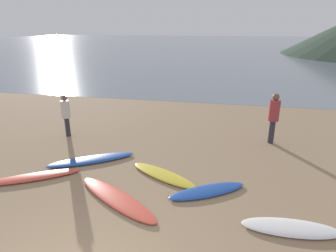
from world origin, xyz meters
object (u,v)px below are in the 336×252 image
object	(u,v)px
surfboard_5	(290,228)
person_0	(274,114)
surfboard_1	(91,160)
surfboard_3	(163,175)
surfboard_4	(207,191)
person_1	(66,112)
surfboard_0	(33,177)
surfboard_2	(116,198)

from	to	relation	value
surfboard_5	person_0	distance (m)	4.77
surfboard_1	surfboard_3	size ratio (longest dim) A/B	1.20
surfboard_4	surfboard_3	bearing A→B (deg)	124.51
surfboard_3	person_1	bearing A→B (deg)	179.56
surfboard_1	surfboard_5	bearing A→B (deg)	-53.53
surfboard_0	surfboard_3	world-z (taller)	surfboard_0
surfboard_1	person_0	bearing A→B (deg)	-6.71
surfboard_0	surfboard_1	xyz separation A→B (m)	(1.05, 1.29, 0.00)
surfboard_0	surfboard_4	bearing A→B (deg)	-27.98
surfboard_4	person_0	world-z (taller)	person_0
surfboard_0	surfboard_5	distance (m)	6.37
surfboard_1	surfboard_2	size ratio (longest dim) A/B	0.96
surfboard_5	surfboard_1	bearing A→B (deg)	156.30
surfboard_2	person_0	size ratio (longest dim) A/B	1.54
surfboard_1	surfboard_4	size ratio (longest dim) A/B	1.28
surfboard_1	surfboard_3	world-z (taller)	surfboard_1
surfboard_1	surfboard_5	size ratio (longest dim) A/B	1.33
surfboard_0	surfboard_2	distance (m)	2.58
surfboard_3	surfboard_4	xyz separation A→B (m)	(1.23, -0.55, -0.00)
surfboard_0	surfboard_2	xyz separation A→B (m)	(2.54, -0.48, -0.01)
surfboard_0	surfboard_4	world-z (taller)	surfboard_0
person_1	surfboard_2	bearing A→B (deg)	-142.37
person_1	surfboard_1	bearing A→B (deg)	-139.98
person_1	person_0	bearing A→B (deg)	-88.29
surfboard_1	surfboard_0	bearing A→B (deg)	-161.59
surfboard_4	person_0	bearing A→B (deg)	31.14
surfboard_4	surfboard_1	bearing A→B (deg)	132.78
surfboard_4	person_0	size ratio (longest dim) A/B	1.15
surfboard_2	surfboard_5	distance (m)	3.80
surfboard_3	surfboard_2	bearing A→B (deg)	-94.31
surfboard_4	person_1	xyz separation A→B (m)	(-5.31, 2.78, 0.87)
surfboard_2	surfboard_4	xyz separation A→B (m)	(2.06, 0.75, -0.00)
surfboard_2	surfboard_3	bearing A→B (deg)	89.53
surfboard_1	surfboard_4	world-z (taller)	surfboard_1
surfboard_1	surfboard_2	bearing A→B (deg)	-82.28
surfboard_3	surfboard_5	bearing A→B (deg)	0.03
person_0	surfboard_2	bearing A→B (deg)	-109.13
surfboard_2	surfboard_0	bearing A→B (deg)	-158.69
surfboard_0	surfboard_5	size ratio (longest dim) A/B	1.27
surfboard_0	surfboard_3	distance (m)	3.47
surfboard_0	person_1	size ratio (longest dim) A/B	1.59
person_0	person_1	size ratio (longest dim) A/B	1.13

